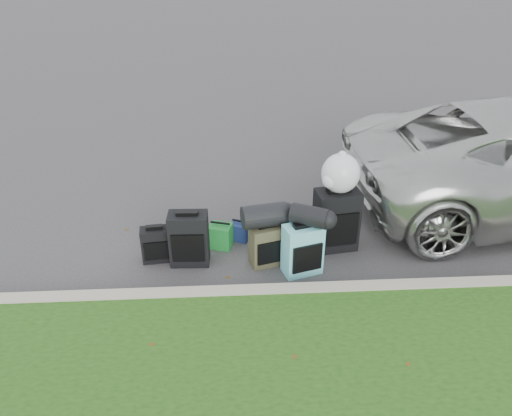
{
  "coord_description": "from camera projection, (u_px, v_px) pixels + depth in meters",
  "views": [
    {
      "loc": [
        -0.42,
        -5.58,
        3.83
      ],
      "look_at": [
        -0.1,
        0.2,
        0.55
      ],
      "focal_mm": 35.0,
      "sensor_mm": 36.0,
      "label": 1
    }
  ],
  "objects": [
    {
      "name": "suitcase_teal",
      "position": [
        302.0,
        249.0,
        6.18
      ],
      "size": [
        0.53,
        0.4,
        0.67
      ],
      "primitive_type": "cube",
      "rotation": [
        0.0,
        0.0,
        0.29
      ],
      "color": "#55A9B4",
      "rests_on": "ground"
    },
    {
      "name": "suitcase_small_black",
      "position": [
        156.0,
        244.0,
        6.46
      ],
      "size": [
        0.4,
        0.25,
        0.47
      ],
      "primitive_type": "cube",
      "rotation": [
        0.0,
        0.0,
        0.12
      ],
      "color": "black",
      "rests_on": "ground"
    },
    {
      "name": "suitcase_olive",
      "position": [
        266.0,
        245.0,
        6.37
      ],
      "size": [
        0.46,
        0.36,
        0.55
      ],
      "primitive_type": "cube",
      "rotation": [
        0.0,
        0.0,
        0.29
      ],
      "color": "#363421",
      "rests_on": "ground"
    },
    {
      "name": "curb",
      "position": [
        270.0,
        293.0,
        5.85
      ],
      "size": [
        120.0,
        0.18,
        0.15
      ],
      "primitive_type": "cube",
      "color": "#9E937F",
      "rests_on": "ground"
    },
    {
      "name": "suitcase_large_black_right",
      "position": [
        336.0,
        220.0,
        6.62
      ],
      "size": [
        0.61,
        0.42,
        0.85
      ],
      "primitive_type": "cube",
      "rotation": [
        0.0,
        0.0,
        0.15
      ],
      "color": "black",
      "rests_on": "ground"
    },
    {
      "name": "tote_green",
      "position": [
        221.0,
        236.0,
        6.76
      ],
      "size": [
        0.35,
        0.31,
        0.33
      ],
      "primitive_type": "cube",
      "rotation": [
        0.0,
        0.0,
        -0.28
      ],
      "color": "#1B7B2C",
      "rests_on": "ground"
    },
    {
      "name": "duffel_right",
      "position": [
        309.0,
        216.0,
        5.99
      ],
      "size": [
        0.51,
        0.42,
        0.25
      ],
      "primitive_type": "cylinder",
      "rotation": [
        0.0,
        1.57,
        -0.46
      ],
      "color": "black",
      "rests_on": "suitcase_teal"
    },
    {
      "name": "suitcase_large_black_left",
      "position": [
        189.0,
        239.0,
        6.35
      ],
      "size": [
        0.5,
        0.31,
        0.71
      ],
      "primitive_type": "cube",
      "rotation": [
        0.0,
        0.0,
        -0.03
      ],
      "color": "black",
      "rests_on": "ground"
    },
    {
      "name": "ground",
      "position": [
        264.0,
        250.0,
        6.76
      ],
      "size": [
        120.0,
        120.0,
        0.0
      ],
      "primitive_type": "plane",
      "color": "#383535",
      "rests_on": "ground"
    },
    {
      "name": "trash_bag",
      "position": [
        341.0,
        173.0,
        6.31
      ],
      "size": [
        0.5,
        0.5,
        0.5
      ],
      "primitive_type": "sphere",
      "color": "silver",
      "rests_on": "suitcase_large_black_right"
    },
    {
      "name": "tote_navy",
      "position": [
        240.0,
        231.0,
        6.94
      ],
      "size": [
        0.29,
        0.27,
        0.26
      ],
      "primitive_type": "cube",
      "rotation": [
        0.0,
        0.0,
        -0.41
      ],
      "color": "navy",
      "rests_on": "ground"
    },
    {
      "name": "duffel_left",
      "position": [
        264.0,
        216.0,
        6.18
      ],
      "size": [
        0.6,
        0.4,
        0.3
      ],
      "primitive_type": "cylinder",
      "rotation": [
        0.0,
        1.57,
        0.2
      ],
      "color": "black",
      "rests_on": "suitcase_olive"
    }
  ]
}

